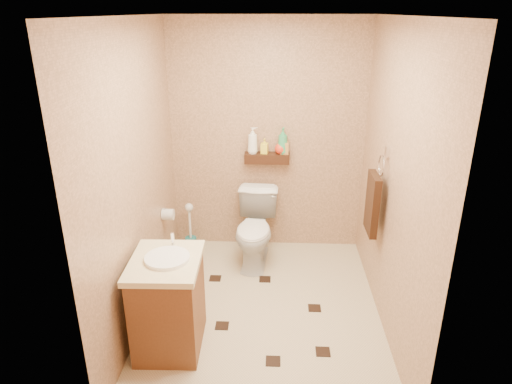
{
  "coord_description": "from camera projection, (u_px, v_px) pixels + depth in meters",
  "views": [
    {
      "loc": [
        0.09,
        -3.31,
        2.44
      ],
      "look_at": [
        -0.07,
        0.25,
        1.01
      ],
      "focal_mm": 32.0,
      "sensor_mm": 36.0,
      "label": 1
    }
  ],
  "objects": [
    {
      "name": "ground",
      "position": [
        263.0,
        310.0,
        3.98
      ],
      "size": [
        2.5,
        2.5,
        0.0
      ],
      "primitive_type": "plane",
      "color": "beige",
      "rests_on": "ground"
    },
    {
      "name": "wall_back",
      "position": [
        267.0,
        139.0,
        4.69
      ],
      "size": [
        2.0,
        0.04,
        2.4
      ],
      "primitive_type": "cube",
      "color": "tan",
      "rests_on": "ground"
    },
    {
      "name": "wall_front",
      "position": [
        256.0,
        265.0,
        2.37
      ],
      "size": [
        2.0,
        0.04,
        2.4
      ],
      "primitive_type": "cube",
      "color": "tan",
      "rests_on": "ground"
    },
    {
      "name": "wall_left",
      "position": [
        136.0,
        179.0,
        3.58
      ],
      "size": [
        0.04,
        2.5,
        2.4
      ],
      "primitive_type": "cube",
      "color": "tan",
      "rests_on": "ground"
    },
    {
      "name": "wall_right",
      "position": [
        394.0,
        183.0,
        3.49
      ],
      "size": [
        0.04,
        2.5,
        2.4
      ],
      "primitive_type": "cube",
      "color": "tan",
      "rests_on": "ground"
    },
    {
      "name": "ceiling",
      "position": [
        265.0,
        16.0,
        3.09
      ],
      "size": [
        2.0,
        2.5,
        0.02
      ],
      "primitive_type": "cube",
      "color": "white",
      "rests_on": "wall_back"
    },
    {
      "name": "wall_shelf",
      "position": [
        267.0,
        158.0,
        4.68
      ],
      "size": [
        0.46,
        0.14,
        0.1
      ],
      "primitive_type": "cube",
      "color": "#341C0E",
      "rests_on": "wall_back"
    },
    {
      "name": "floor_accents",
      "position": [
        267.0,
        314.0,
        3.92
      ],
      "size": [
        1.07,
        1.22,
        0.01
      ],
      "color": "black",
      "rests_on": "ground"
    },
    {
      "name": "toilet",
      "position": [
        255.0,
        229.0,
        4.62
      ],
      "size": [
        0.46,
        0.74,
        0.73
      ],
      "primitive_type": "imported",
      "rotation": [
        0.0,
        0.0,
        -0.07
      ],
      "color": "white",
      "rests_on": "ground"
    },
    {
      "name": "vanity",
      "position": [
        169.0,
        302.0,
        3.44
      ],
      "size": [
        0.52,
        0.63,
        0.87
      ],
      "rotation": [
        0.0,
        0.0,
        0.03
      ],
      "color": "brown",
      "rests_on": "ground"
    },
    {
      "name": "toilet_brush",
      "position": [
        190.0,
        233.0,
        4.94
      ],
      "size": [
        0.12,
        0.12,
        0.54
      ],
      "color": "#1B696D",
      "rests_on": "ground"
    },
    {
      "name": "towel_ring",
      "position": [
        373.0,
        201.0,
        3.82
      ],
      "size": [
        0.12,
        0.3,
        0.76
      ],
      "color": "silver",
      "rests_on": "wall_right"
    },
    {
      "name": "toilet_paper",
      "position": [
        168.0,
        214.0,
        4.4
      ],
      "size": [
        0.12,
        0.11,
        0.12
      ],
      "color": "silver",
      "rests_on": "wall_left"
    },
    {
      "name": "bottle_a",
      "position": [
        253.0,
        140.0,
        4.62
      ],
      "size": [
        0.12,
        0.12,
        0.27
      ],
      "primitive_type": "imported",
      "rotation": [
        0.0,
        0.0,
        1.77
      ],
      "color": "white",
      "rests_on": "wall_shelf"
    },
    {
      "name": "bottle_b",
      "position": [
        264.0,
        146.0,
        4.64
      ],
      "size": [
        0.08,
        0.08,
        0.16
      ],
      "primitive_type": "imported",
      "rotation": [
        0.0,
        0.0,
        6.13
      ],
      "color": "yellow",
      "rests_on": "wall_shelf"
    },
    {
      "name": "bottle_c",
      "position": [
        281.0,
        146.0,
        4.63
      ],
      "size": [
        0.13,
        0.13,
        0.15
      ],
      "primitive_type": "imported",
      "rotation": [
        0.0,
        0.0,
        1.48
      ],
      "color": "red",
      "rests_on": "wall_shelf"
    },
    {
      "name": "bottle_d",
      "position": [
        283.0,
        141.0,
        4.61
      ],
      "size": [
        0.12,
        0.12,
        0.27
      ],
      "primitive_type": "imported",
      "rotation": [
        0.0,
        0.0,
        2.9
      ],
      "color": "#36A263",
      "rests_on": "wall_shelf"
    },
    {
      "name": "bottle_e",
      "position": [
        285.0,
        145.0,
        4.62
      ],
      "size": [
        0.08,
        0.08,
        0.18
      ],
      "primitive_type": "imported",
      "rotation": [
        0.0,
        0.0,
        0.0
      ],
      "color": "#C38741",
      "rests_on": "wall_shelf"
    }
  ]
}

